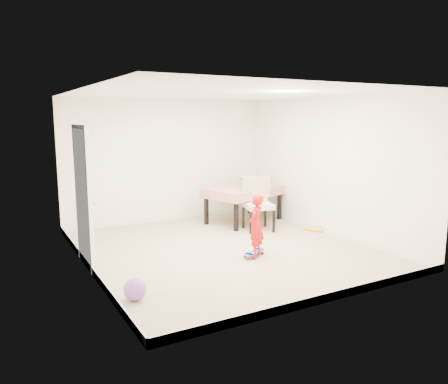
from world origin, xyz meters
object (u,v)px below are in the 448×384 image
dining_table (244,204)px  balloon (135,289)px  dining_chair (258,204)px  skateboard (254,254)px  child (256,228)px

dining_table → balloon: (-3.32, -2.86, -0.24)m
balloon → dining_table: bearing=40.7°
dining_chair → balloon: bearing=-133.0°
skateboard → dining_table: bearing=34.9°
dining_table → child: (-1.13, -2.20, 0.11)m
dining_table → child: child is taller
skateboard → balloon: balloon is taller
dining_chair → child: dining_chair is taller
skateboard → balloon: (-2.22, -0.75, 0.10)m
dining_table → balloon: dining_table is taller
dining_table → child: 2.47m
child → balloon: size_ratio=3.54×
balloon → child: bearing=16.9°
skateboard → child: (-0.03, -0.08, 0.46)m
dining_chair → child: (-1.00, -1.44, -0.03)m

